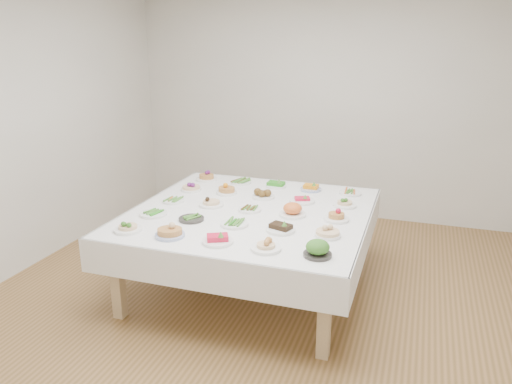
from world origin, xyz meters
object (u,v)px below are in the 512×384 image
(display_table, at_px, (251,218))
(dish_0, at_px, (128,225))
(dish_24, at_px, (350,192))
(dish_12, at_px, (250,209))

(display_table, bearing_deg, dish_0, -134.60)
(display_table, xyz_separation_m, dish_24, (0.77, 0.77, 0.09))
(dish_12, height_order, dish_24, dish_24)
(dish_12, distance_m, dish_24, 1.10)
(dish_0, distance_m, dish_24, 2.19)
(dish_0, distance_m, dish_12, 1.09)
(display_table, bearing_deg, dish_24, 45.07)
(display_table, distance_m, dish_0, 1.10)
(display_table, xyz_separation_m, dish_0, (-0.77, -0.78, 0.12))
(dish_0, relative_size, dish_24, 1.02)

